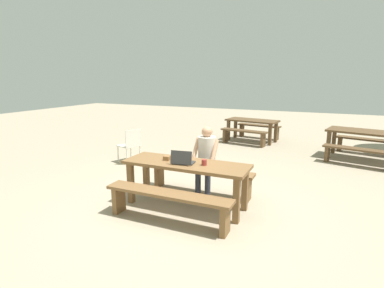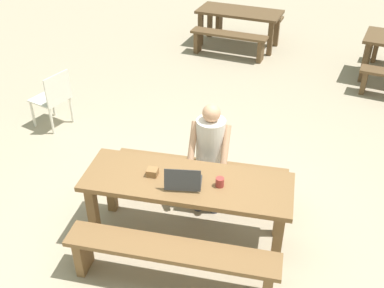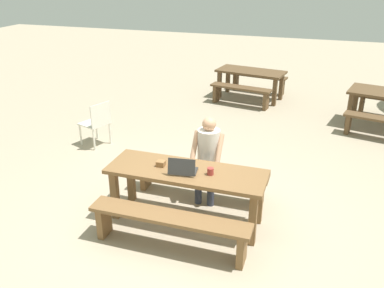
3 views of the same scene
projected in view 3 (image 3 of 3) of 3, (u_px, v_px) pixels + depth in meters
ground_plane at (187, 219)px, 5.38m from camera, size 30.00×30.00×0.00m
picnic_table_front at (186, 178)px, 5.13m from camera, size 2.01×0.67×0.74m
bench_near at (169, 223)px, 4.70m from camera, size 1.92×0.30×0.46m
bench_far at (201, 175)px, 5.78m from camera, size 1.92×0.30×0.46m
laptop at (183, 169)px, 4.98m from camera, size 0.37×0.30×0.22m
small_pouch at (161, 163)px, 5.17m from camera, size 0.10×0.10×0.07m
coffee_mug at (210, 171)px, 4.95m from camera, size 0.08×0.08×0.09m
person_seated at (208, 153)px, 5.56m from camera, size 0.42×0.41×1.23m
plastic_chair at (97, 122)px, 7.40m from camera, size 0.56×0.56×0.84m
bench_mid_south at (384, 124)px, 7.70m from camera, size 1.52×0.63×0.43m
picnic_table_rear at (251, 75)px, 9.96m from camera, size 1.72×1.00×0.71m
bench_rear_south at (241, 92)px, 9.56m from camera, size 1.49×0.54×0.46m
bench_rear_north at (259, 80)px, 10.57m from camera, size 1.49×0.54×0.46m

